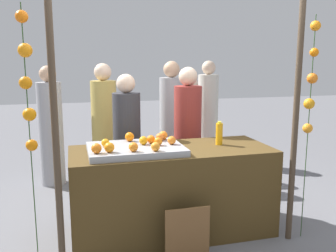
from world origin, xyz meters
TOP-DOWN VIEW (x-y plane):
  - ground_plane at (0.00, 0.00)m, footprint 24.00×24.00m
  - stall_counter at (0.00, 0.00)m, footprint 1.97×0.80m
  - orange_tray at (-0.37, -0.04)m, footprint 0.88×0.61m
  - orange_0 at (-0.39, 0.17)m, footprint 0.09×0.09m
  - orange_1 at (-0.63, -0.22)m, footprint 0.09×0.09m
  - orange_2 at (-0.74, -0.23)m, footprint 0.09×0.09m
  - orange_3 at (-0.64, 0.00)m, footprint 0.08×0.08m
  - orange_4 at (-0.29, -0.01)m, footprint 0.08×0.08m
  - orange_5 at (-0.02, -0.07)m, footprint 0.08×0.08m
  - orange_6 at (-0.10, 0.11)m, footprint 0.08×0.08m
  - orange_7 at (-0.20, 0.03)m, footprint 0.08×0.08m
  - orange_8 at (-0.42, -0.25)m, footprint 0.08×0.08m
  - orange_9 at (-0.05, 0.16)m, footprint 0.09×0.09m
  - orange_10 at (-0.23, -0.28)m, footprint 0.08×0.08m
  - orange_11 at (-0.16, -0.08)m, footprint 0.08×0.08m
  - juice_bottle at (0.51, 0.04)m, footprint 0.07×0.07m
  - chalkboard_sign at (-0.02, -0.57)m, footprint 0.40×0.03m
  - vendor_left at (-0.34, 0.71)m, footprint 0.31×0.31m
  - vendor_right at (0.40, 0.74)m, footprint 0.33×0.33m
  - crowd_person_0 at (1.31, 2.40)m, footprint 0.34×0.34m
  - crowd_person_1 at (-0.52, 1.51)m, footprint 0.34×0.34m
  - crowd_person_2 at (-1.22, 1.83)m, footprint 0.33×0.33m
  - crowd_person_3 at (0.81, 1.83)m, footprint 0.30×0.30m
  - crowd_person_4 at (0.45, 1.63)m, footprint 0.34×0.34m
  - canopy_post_left at (-1.06, -0.44)m, footprint 0.06×0.06m
  - canopy_post_right at (1.06, -0.44)m, footprint 0.06×0.06m
  - garland_strand_left at (-1.24, -0.49)m, footprint 0.11×0.11m
  - garland_strand_right at (1.21, -0.44)m, footprint 0.12×0.11m

SIDE VIEW (x-z plane):
  - ground_plane at x=0.00m, z-range 0.00..0.00m
  - chalkboard_sign at x=-0.02m, z-range -0.01..0.49m
  - stall_counter at x=0.00m, z-range 0.00..0.86m
  - crowd_person_3 at x=0.81m, z-range -0.05..1.43m
  - vendor_left at x=-0.34m, z-range -0.05..1.52m
  - vendor_right at x=0.40m, z-range -0.06..1.59m
  - crowd_person_2 at x=-1.22m, z-range -0.06..1.59m
  - crowd_person_1 at x=-0.52m, z-range -0.06..1.62m
  - crowd_person_4 at x=0.45m, z-range -0.06..1.65m
  - crowd_person_0 at x=1.31m, z-range -0.06..1.66m
  - orange_tray at x=-0.37m, z-range 0.86..0.92m
  - orange_3 at x=-0.64m, z-range 0.92..1.00m
  - orange_11 at x=-0.16m, z-range 0.92..1.00m
  - orange_6 at x=-0.10m, z-range 0.92..1.00m
  - orange_7 at x=-0.20m, z-range 0.92..1.00m
  - orange_5 at x=-0.02m, z-range 0.92..1.01m
  - orange_10 at x=-0.23m, z-range 0.92..1.01m
  - orange_4 at x=-0.29m, z-range 0.92..1.01m
  - orange_8 at x=-0.42m, z-range 0.92..1.01m
  - orange_9 at x=-0.05m, z-range 0.92..1.01m
  - orange_2 at x=-0.74m, z-range 0.92..1.01m
  - orange_1 at x=-0.63m, z-range 0.92..1.01m
  - orange_0 at x=-0.39m, z-range 0.92..1.02m
  - juice_bottle at x=0.51m, z-range 0.86..1.10m
  - canopy_post_left at x=-1.06m, z-range 0.00..2.35m
  - canopy_post_right at x=1.06m, z-range 0.00..2.35m
  - garland_strand_right at x=1.21m, z-range 0.45..2.57m
  - garland_strand_left at x=-1.24m, z-range 0.49..2.61m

